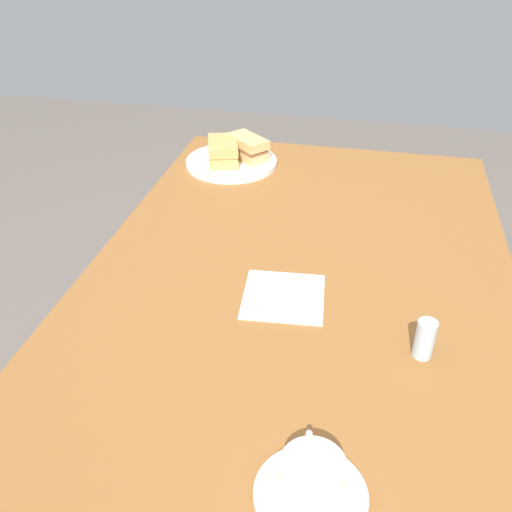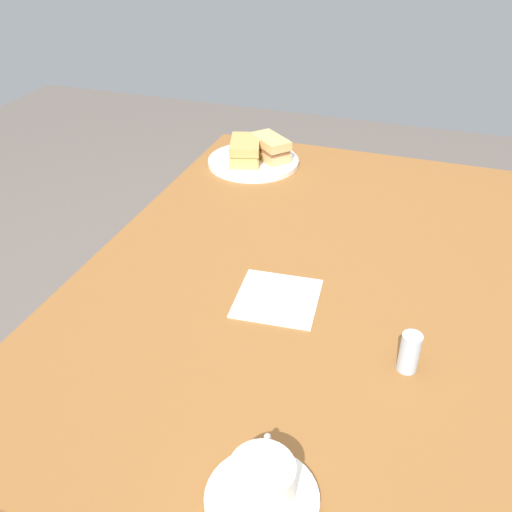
% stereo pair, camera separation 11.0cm
% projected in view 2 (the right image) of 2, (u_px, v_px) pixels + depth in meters
% --- Properties ---
extents(ground_plane, '(6.00, 6.00, 0.00)m').
position_uv_depth(ground_plane, '(290.00, 489.00, 1.53)').
color(ground_plane, '#6A5F57').
extents(dining_table, '(1.26, 0.85, 0.75)m').
position_uv_depth(dining_table, '(300.00, 307.00, 1.18)').
color(dining_table, '#925B2B').
rests_on(dining_table, ground_plane).
extents(sandwich_plate, '(0.25, 0.25, 0.01)m').
position_uv_depth(sandwich_plate, '(253.00, 162.00, 1.54)').
color(sandwich_plate, white).
rests_on(sandwich_plate, dining_table).
extents(sandwich_front, '(0.15, 0.11, 0.06)m').
position_uv_depth(sandwich_front, '(245.00, 150.00, 1.51)').
color(sandwich_front, tan).
rests_on(sandwich_front, sandwich_plate).
extents(sandwich_back, '(0.13, 0.13, 0.06)m').
position_uv_depth(sandwich_back, '(270.00, 148.00, 1.53)').
color(sandwich_back, tan).
rests_on(sandwich_back, sandwich_plate).
extents(coffee_saucer, '(0.14, 0.14, 0.01)m').
position_uv_depth(coffee_saucer, '(262.00, 499.00, 0.69)').
color(coffee_saucer, white).
rests_on(coffee_saucer, dining_table).
extents(coffee_cup, '(0.11, 0.08, 0.06)m').
position_uv_depth(coffee_cup, '(262.00, 480.00, 0.67)').
color(coffee_cup, white).
rests_on(coffee_cup, coffee_saucer).
extents(napkin, '(0.16, 0.16, 0.00)m').
position_uv_depth(napkin, '(277.00, 298.00, 1.03)').
color(napkin, white).
rests_on(napkin, dining_table).
extents(salt_shaker, '(0.03, 0.03, 0.07)m').
position_uv_depth(salt_shaker, '(409.00, 352.00, 0.86)').
color(salt_shaker, silver).
rests_on(salt_shaker, dining_table).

